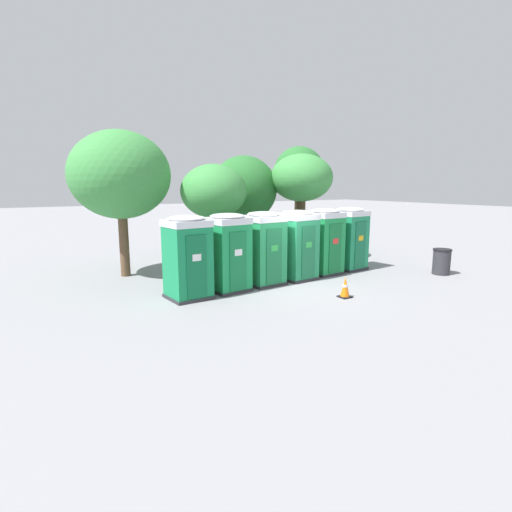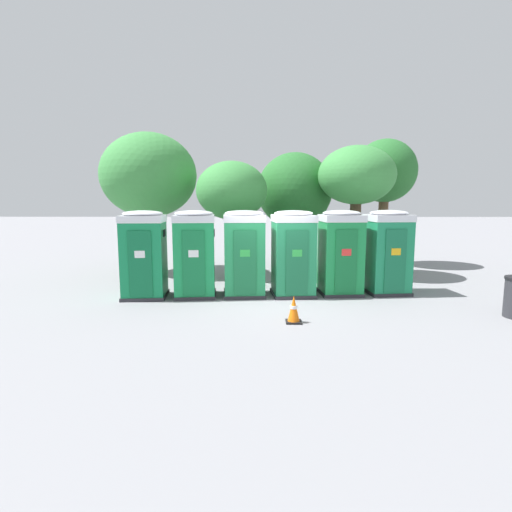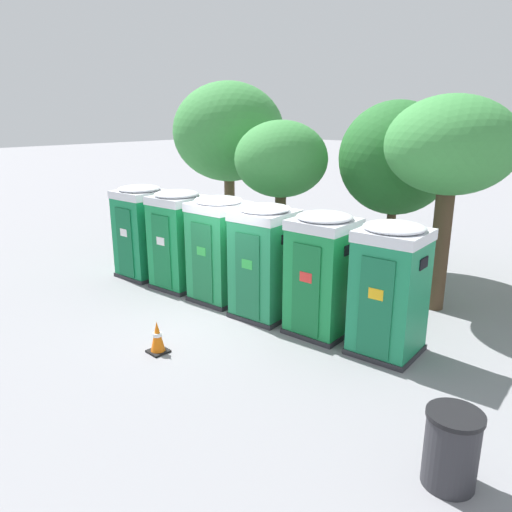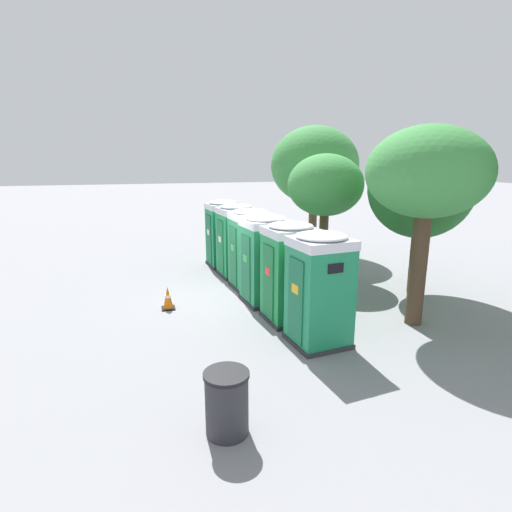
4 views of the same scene
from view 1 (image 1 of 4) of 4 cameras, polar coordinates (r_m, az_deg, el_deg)
The scene contains 14 objects.
ground_plane at distance 14.01m, azimuth 4.86°, elevation -4.06°, with size 120.00×120.00×0.00m, color gray.
portapotty_0 at distance 12.20m, azimuth -9.75°, elevation -0.13°, with size 1.32×1.30×2.54m.
portapotty_1 at distance 12.92m, azimuth -4.03°, elevation 0.56°, with size 1.32×1.32×2.54m.
portapotty_2 at distance 13.73m, azimuth 1.13°, elevation 1.15°, with size 1.32×1.30×2.54m.
portapotty_3 at distance 14.57m, azimuth 5.92°, elevation 1.62°, with size 1.34×1.32×2.54m.
portapotty_4 at distance 15.63m, azimuth 9.71°, elevation 2.10°, with size 1.30×1.29×2.54m.
portapotty_5 at distance 16.70m, azimuth 13.16°, elevation 2.49°, with size 1.33×1.32×2.54m.
street_tree_0 at distance 15.76m, azimuth -6.08°, elevation 9.06°, with size 2.56×2.56×4.22m.
street_tree_1 at distance 18.55m, azimuth -1.73°, elevation 9.50°, with size 3.03×3.03×4.74m.
street_tree_2 at distance 15.70m, azimuth -18.84°, elevation 10.84°, with size 3.65×3.65×5.39m.
street_tree_3 at distance 21.60m, azimuth 6.16°, elevation 11.62°, with size 2.66×2.66×5.41m.
street_tree_4 at distance 18.45m, azimuth 6.52°, elevation 10.84°, with size 2.81×2.81×4.81m.
trash_can at distance 17.02m, azimuth 24.99°, elevation -0.72°, with size 0.69×0.69×0.99m.
traffic_cone at distance 12.61m, azimuth 12.61°, elevation -4.42°, with size 0.36×0.36×0.64m.
Camera 1 is at (-8.02, -10.97, 3.42)m, focal length 28.00 mm.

